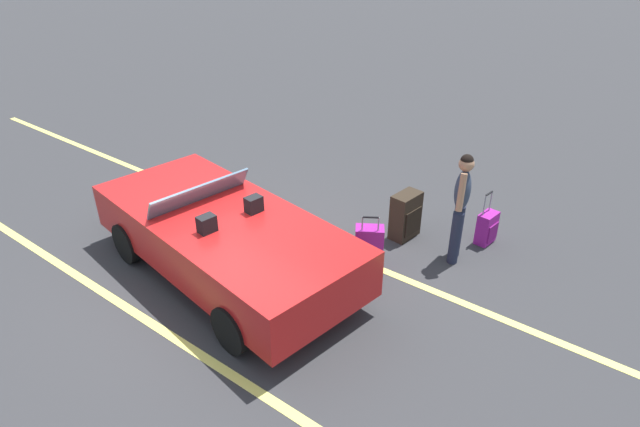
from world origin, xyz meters
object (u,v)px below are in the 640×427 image
convertible_car (216,232)px  suitcase_large_black (406,216)px  traveler_person (461,203)px  suitcase_small_carryon (487,228)px  suitcase_medium_bright (369,246)px

convertible_car → suitcase_large_black: 2.89m
convertible_car → traveler_person: bearing=-130.1°
convertible_car → suitcase_small_carryon: (-2.77, -2.94, -0.34)m
suitcase_large_black → suitcase_small_carryon: (-1.08, -0.60, -0.12)m
suitcase_medium_bright → traveler_person: traveler_person is taller
convertible_car → traveler_person: 3.42m
suitcase_medium_bright → convertible_car: bearing=96.1°
suitcase_large_black → suitcase_medium_bright: suitcase_medium_bright is taller
convertible_car → suitcase_large_black: size_ratio=5.89×
suitcase_medium_bright → suitcase_small_carryon: 1.95m
convertible_car → traveler_person: traveler_person is taller
suitcase_large_black → traveler_person: bearing=0.1°
suitcase_large_black → suitcase_medium_bright: (0.03, 1.00, -0.06)m
suitcase_small_carryon → traveler_person: (0.20, 0.71, 0.68)m
traveler_person → suitcase_small_carryon: bearing=-122.8°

